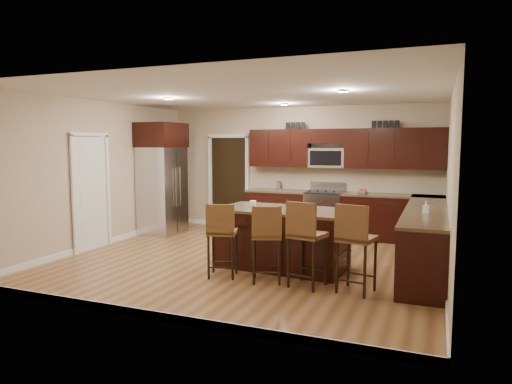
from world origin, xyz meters
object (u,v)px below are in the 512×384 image
at_px(stool_left, 222,231).
at_px(refrigerator, 162,177).
at_px(stool_mid, 267,235).
at_px(stool_extra, 355,238).
at_px(stool_right, 305,234).
at_px(range, 325,213).
at_px(island, 283,240).

relative_size(stool_left, refrigerator, 0.46).
xyz_separation_m(stool_mid, refrigerator, (-3.32, 2.50, 0.53)).
bearing_deg(stool_extra, stool_right, -167.77).
bearing_deg(stool_left, range, 63.04).
bearing_deg(island, range, 94.02).
distance_m(stool_left, stool_mid, 0.69).
relative_size(refrigerator, stool_extra, 2.02).
xyz_separation_m(stool_mid, stool_right, (0.54, -0.01, 0.05)).
distance_m(stool_mid, stool_right, 0.55).
bearing_deg(stool_left, stool_extra, -16.29).
distance_m(stool_right, refrigerator, 4.63).
bearing_deg(stool_mid, stool_extra, -20.22).
bearing_deg(stool_left, stool_mid, -16.03).
relative_size(island, stool_extra, 1.79).
bearing_deg(refrigerator, stool_mid, -37.01).
relative_size(range, stool_left, 1.03).
bearing_deg(stool_extra, refrigerator, 163.17).
distance_m(stool_left, refrigerator, 3.67).
xyz_separation_m(stool_right, stool_extra, (0.65, 0.00, 0.00)).
bearing_deg(stool_right, refrigerator, 159.23).
bearing_deg(stool_mid, island, 73.36).
relative_size(island, stool_mid, 1.93).
distance_m(island, stool_extra, 1.53).
height_order(island, stool_extra, stool_extra).
bearing_deg(range, stool_left, -100.86).
height_order(stool_mid, refrigerator, refrigerator).
bearing_deg(stool_extra, island, 157.93).
bearing_deg(stool_left, island, 36.71).
bearing_deg(island, refrigerator, 157.76).
bearing_deg(stool_mid, refrigerator, 123.10).
distance_m(stool_left, stool_extra, 1.88).
relative_size(stool_right, refrigerator, 0.49).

